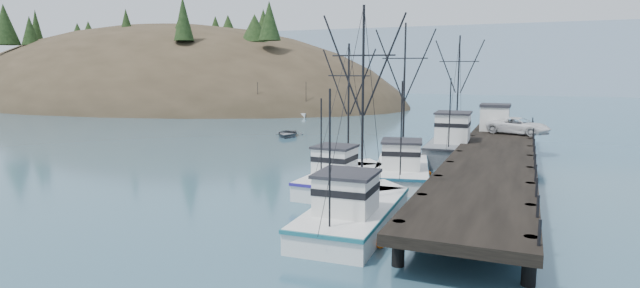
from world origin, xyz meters
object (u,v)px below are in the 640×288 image
(pier_shed, at_px, (495,117))
(motorboat, at_px, (287,136))
(work_vessel, at_px, (454,146))
(trawler_near, at_px, (356,211))
(pickup_truck, at_px, (519,126))
(pier, at_px, (494,157))
(trawler_mid, at_px, (343,177))
(trawler_far, at_px, (402,169))

(pier_shed, relative_size, motorboat, 0.62)
(work_vessel, height_order, pier_shed, work_vessel)
(trawler_near, height_order, pickup_truck, trawler_near)
(pier, xyz_separation_m, work_vessel, (-3.99, 7.73, -0.46))
(trawler_near, bearing_deg, pier, 68.63)
(trawler_mid, height_order, pickup_truck, trawler_mid)
(pier, distance_m, pickup_truck, 13.03)
(pier, bearing_deg, work_vessel, 117.34)
(pier, xyz_separation_m, trawler_near, (-6.05, -15.46, -0.87))
(pier_shed, height_order, motorboat, pier_shed)
(trawler_mid, bearing_deg, pickup_truck, 61.63)
(motorboat, bearing_deg, pickup_truck, -22.56)
(trawler_near, relative_size, motorboat, 2.36)
(trawler_near, relative_size, pier_shed, 3.79)
(pier_shed, bearing_deg, pier, -86.60)
(work_vessel, height_order, motorboat, work_vessel)
(trawler_far, bearing_deg, trawler_near, -88.15)
(trawler_near, distance_m, trawler_far, 12.32)
(trawler_near, distance_m, trawler_mid, 8.56)
(pickup_truck, bearing_deg, trawler_near, -174.80)
(trawler_far, height_order, pickup_truck, trawler_far)
(motorboat, bearing_deg, trawler_far, -60.98)
(motorboat, bearing_deg, pier, -48.03)
(trawler_far, bearing_deg, motorboat, 135.27)
(trawler_far, height_order, work_vessel, trawler_far)
(pier, relative_size, pier_shed, 13.75)
(trawler_near, height_order, work_vessel, trawler_near)
(trawler_far, distance_m, work_vessel, 11.15)
(pier, distance_m, trawler_mid, 12.33)
(pickup_truck, height_order, motorboat, pickup_truck)
(pier_shed, height_order, pickup_truck, pier_shed)
(pier, xyz_separation_m, pier_shed, (-0.91, 15.33, 1.73))
(trawler_mid, height_order, pier_shed, trawler_mid)
(trawler_far, bearing_deg, trawler_mid, -124.90)
(trawler_far, bearing_deg, pickup_truck, 63.64)
(pier, height_order, trawler_near, trawler_near)
(pier, distance_m, pier_shed, 15.45)
(pier, relative_size, motorboat, 8.55)
(trawler_mid, distance_m, trawler_far, 5.53)
(pier, relative_size, work_vessel, 3.15)
(trawler_far, bearing_deg, pier_shed, 73.32)
(pickup_truck, distance_m, motorboat, 27.47)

